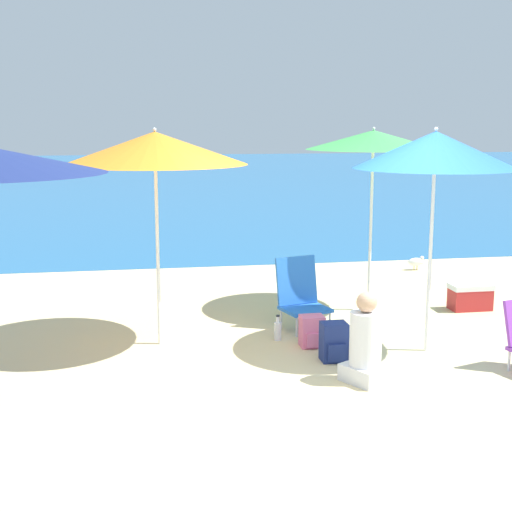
% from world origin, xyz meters
% --- Properties ---
extents(ground_plane, '(60.00, 60.00, 0.00)m').
position_xyz_m(ground_plane, '(0.00, 0.00, 0.00)').
color(ground_plane, beige).
extents(sea_water, '(60.00, 40.00, 0.01)m').
position_xyz_m(sea_water, '(0.00, 25.75, 0.00)').
color(sea_water, '#23669E').
rests_on(sea_water, ground).
extents(beach_umbrella_orange, '(1.92, 1.92, 2.31)m').
position_xyz_m(beach_umbrella_orange, '(-1.53, 1.72, 2.10)').
color(beach_umbrella_orange, white).
rests_on(beach_umbrella_orange, ground).
extents(beach_umbrella_green, '(1.67, 1.67, 2.31)m').
position_xyz_m(beach_umbrella_green, '(1.15, 2.69, 2.15)').
color(beach_umbrella_green, white).
rests_on(beach_umbrella_green, ground).
extents(beach_umbrella_blue, '(1.64, 1.64, 2.32)m').
position_xyz_m(beach_umbrella_blue, '(1.22, 1.01, 2.09)').
color(beach_umbrella_blue, white).
rests_on(beach_umbrella_blue, ground).
extents(beach_chair_blue, '(0.63, 0.62, 0.83)m').
position_xyz_m(beach_chair_blue, '(0.11, 2.06, 0.41)').
color(beach_chair_blue, silver).
rests_on(beach_chair_blue, ground).
extents(person_seated_near, '(0.48, 0.50, 0.85)m').
position_xyz_m(person_seated_near, '(0.29, 0.25, 0.35)').
color(person_seated_near, silver).
rests_on(person_seated_near, ground).
extents(backpack_pink, '(0.25, 0.24, 0.34)m').
position_xyz_m(backpack_pink, '(0.07, 1.35, 0.17)').
color(backpack_pink, pink).
rests_on(backpack_pink, ground).
extents(backpack_navy, '(0.26, 0.24, 0.39)m').
position_xyz_m(backpack_navy, '(0.17, 0.86, 0.19)').
color(backpack_navy, navy).
rests_on(backpack_navy, ground).
extents(water_bottle, '(0.08, 0.08, 0.28)m').
position_xyz_m(water_bottle, '(-0.25, 1.63, 0.11)').
color(water_bottle, silver).
rests_on(water_bottle, ground).
extents(cooler_box, '(0.53, 0.28, 0.33)m').
position_xyz_m(cooler_box, '(2.44, 2.48, 0.17)').
color(cooler_box, '#B72828').
rests_on(cooler_box, ground).
extents(seagull, '(0.27, 0.11, 0.23)m').
position_xyz_m(seagull, '(2.72, 4.93, 0.14)').
color(seagull, gold).
rests_on(seagull, ground).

